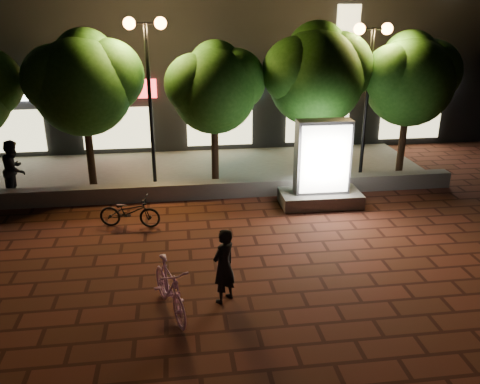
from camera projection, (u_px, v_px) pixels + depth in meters
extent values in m
plane|color=#56241B|center=(214.00, 259.00, 11.62)|extent=(80.00, 80.00, 0.00)
cube|color=slate|center=(203.00, 190.00, 15.23)|extent=(16.00, 0.45, 0.50)
cube|color=slate|center=(199.00, 171.00, 17.62)|extent=(16.00, 5.00, 0.08)
cube|color=black|center=(187.00, 19.00, 21.87)|extent=(28.00, 8.00, 10.00)
cube|color=white|center=(2.00, 92.00, 18.09)|extent=(3.20, 0.12, 0.70)
cube|color=beige|center=(9.00, 132.00, 18.63)|extent=(2.60, 0.10, 1.60)
cube|color=red|center=(113.00, 89.00, 18.59)|extent=(3.20, 0.12, 0.70)
cube|color=beige|center=(117.00, 128.00, 19.13)|extent=(2.60, 0.10, 1.60)
cube|color=#52D5CD|center=(219.00, 87.00, 19.09)|extent=(3.20, 0.12, 0.70)
cube|color=beige|center=(220.00, 125.00, 19.63)|extent=(2.60, 0.10, 1.60)
cube|color=orange|center=(320.00, 85.00, 19.59)|extent=(3.20, 0.12, 0.70)
cube|color=beige|center=(317.00, 122.00, 20.13)|extent=(2.60, 0.10, 1.60)
cube|color=white|center=(415.00, 83.00, 20.09)|extent=(3.20, 0.12, 0.70)
cube|color=beige|center=(410.00, 119.00, 20.63)|extent=(2.60, 0.10, 1.60)
cube|color=beige|center=(349.00, 21.00, 18.86)|extent=(0.90, 0.10, 1.20)
cylinder|color=black|center=(90.00, 150.00, 15.73)|extent=(0.24, 0.24, 2.34)
sphere|color=#26581A|center=(83.00, 87.00, 15.02)|extent=(3.00, 3.00, 3.00)
sphere|color=#26581A|center=(108.00, 76.00, 15.20)|extent=(2.25, 2.25, 2.25)
sphere|color=#26581A|center=(58.00, 80.00, 14.71)|extent=(2.10, 2.10, 2.10)
sphere|color=#26581A|center=(85.00, 60.00, 15.09)|extent=(1.95, 1.95, 1.95)
cylinder|color=black|center=(215.00, 148.00, 16.26)|extent=(0.24, 0.24, 2.21)
sphere|color=#26581A|center=(214.00, 91.00, 15.60)|extent=(2.70, 2.70, 2.70)
sphere|color=#26581A|center=(234.00, 80.00, 15.76)|extent=(2.03, 2.03, 2.02)
sphere|color=#26581A|center=(195.00, 84.00, 15.30)|extent=(1.89, 1.89, 1.89)
sphere|color=#26581A|center=(216.00, 68.00, 15.70)|extent=(1.76, 1.76, 1.76)
cylinder|color=black|center=(313.00, 141.00, 16.63)|extent=(0.24, 0.24, 2.43)
sphere|color=#26581A|center=(316.00, 78.00, 15.89)|extent=(3.10, 3.10, 3.10)
sphere|color=#26581A|center=(338.00, 68.00, 16.07)|extent=(2.33, 2.33, 2.33)
sphere|color=#26581A|center=(296.00, 71.00, 15.58)|extent=(2.17, 2.17, 2.17)
sphere|color=#26581A|center=(317.00, 53.00, 15.95)|extent=(2.01, 2.02, 2.02)
cylinder|color=black|center=(402.00, 140.00, 17.05)|extent=(0.24, 0.24, 2.29)
sphere|color=#26581A|center=(409.00, 82.00, 16.36)|extent=(2.90, 2.90, 2.90)
sphere|color=#26581A|center=(428.00, 72.00, 16.53)|extent=(2.18, 2.17, 2.17)
sphere|color=#26581A|center=(393.00, 76.00, 16.05)|extent=(2.03, 2.03, 2.03)
sphere|color=#26581A|center=(410.00, 59.00, 16.44)|extent=(1.89, 1.88, 1.88)
cylinder|color=black|center=(150.00, 108.00, 15.33)|extent=(0.12, 0.12, 5.00)
cylinder|color=black|center=(145.00, 23.00, 14.44)|extent=(0.90, 0.08, 0.08)
sphere|color=#FF8F3F|center=(129.00, 23.00, 14.38)|extent=(0.36, 0.36, 0.36)
sphere|color=#FF8F3F|center=(160.00, 23.00, 14.49)|extent=(0.36, 0.36, 0.36)
cylinder|color=black|center=(366.00, 106.00, 16.24)|extent=(0.12, 0.12, 4.80)
cylinder|color=black|center=(373.00, 29.00, 15.38)|extent=(0.90, 0.08, 0.08)
sphere|color=#FF8F3F|center=(359.00, 29.00, 15.32)|extent=(0.36, 0.36, 0.36)
sphere|color=#FF8F3F|center=(387.00, 29.00, 15.44)|extent=(0.36, 0.36, 0.36)
cube|color=slate|center=(320.00, 198.00, 14.71)|extent=(2.38, 1.21, 0.39)
cube|color=#4C4C51|center=(323.00, 157.00, 14.26)|extent=(1.58, 0.56, 2.17)
cube|color=white|center=(325.00, 160.00, 13.99)|extent=(1.43, 0.06, 1.97)
cube|color=white|center=(320.00, 154.00, 14.52)|extent=(1.43, 0.06, 1.97)
imported|color=#E899D8|center=(170.00, 288.00, 9.41)|extent=(1.04, 1.89, 1.09)
imported|color=black|center=(224.00, 266.00, 9.71)|extent=(0.68, 0.67, 1.57)
imported|color=black|center=(130.00, 212.00, 13.15)|extent=(1.72, 0.90, 0.86)
imported|color=black|center=(15.00, 170.00, 14.74)|extent=(0.73, 0.91, 1.81)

